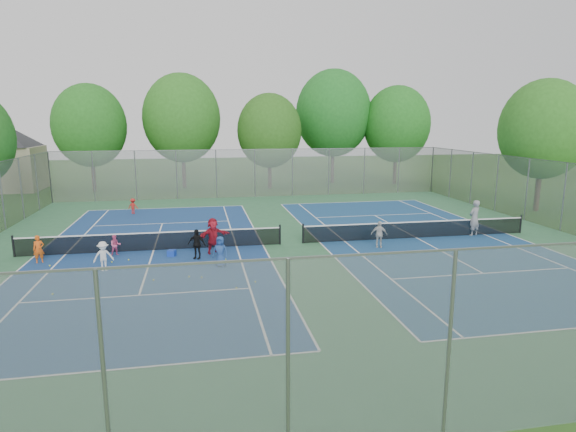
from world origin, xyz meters
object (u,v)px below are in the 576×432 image
(ball_hopper, at_px, (212,239))
(instructor, at_px, (474,218))
(net_left, at_px, (153,242))
(net_right, at_px, (417,230))
(ball_crate, at_px, (172,253))

(ball_hopper, xyz_separation_m, instructor, (14.47, -0.75, 0.70))
(ball_hopper, bearing_deg, instructor, -2.97)
(ball_hopper, height_order, instructor, instructor)
(net_left, relative_size, net_right, 1.00)
(net_right, height_order, ball_crate, net_right)
(net_right, distance_m, ball_hopper, 11.09)
(net_left, xyz_separation_m, ball_crate, (0.94, -1.22, -0.30))
(net_left, distance_m, ball_crate, 1.57)
(net_right, height_order, ball_hopper, net_right)
(ball_crate, bearing_deg, ball_hopper, 43.97)
(net_left, bearing_deg, instructor, -0.17)
(ball_crate, xyz_separation_m, ball_hopper, (1.99, 1.92, 0.16))
(net_right, relative_size, instructor, 6.39)
(net_right, xyz_separation_m, ball_hopper, (-11.07, 0.70, -0.14))
(net_left, distance_m, net_right, 14.00)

